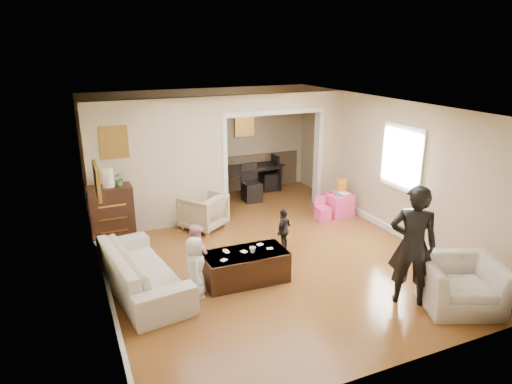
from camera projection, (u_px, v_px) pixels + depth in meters
name	position (u px, v px, depth m)	size (l,w,h in m)	color
floor	(260.00, 250.00, 8.26)	(7.00, 7.00, 0.00)	#965E26
partition_left	(160.00, 165.00, 8.91)	(2.75, 0.18, 2.60)	#BDAE8A
partition_right	(327.00, 148.00, 10.37)	(0.55, 0.18, 2.60)	#BDAE8A
partition_header	(274.00, 102.00, 9.50)	(2.22, 0.18, 0.35)	#BDAE8A
window_pane	(402.00, 158.00, 8.47)	(0.03, 0.95, 1.10)	white
framed_art_partition	(114.00, 142.00, 8.34)	(0.45, 0.03, 0.55)	brown
framed_art_sofa_wall	(97.00, 181.00, 6.15)	(0.03, 0.55, 0.40)	brown
framed_art_alcove	(244.00, 124.00, 11.15)	(0.45, 0.03, 0.55)	brown
sofa	(141.00, 269.00, 6.84)	(2.26, 0.88, 0.66)	beige
armchair_back	(203.00, 211.00, 9.15)	(0.77, 0.79, 0.72)	tan
armchair_front	(460.00, 284.00, 6.39)	(1.06, 0.93, 0.69)	beige
dresser	(112.00, 214.00, 8.46)	(0.79, 0.44, 1.09)	#32190F
table_lamp	(108.00, 177.00, 8.23)	(0.22, 0.22, 0.36)	#F0E5C3
potted_plant	(119.00, 178.00, 8.32)	(0.24, 0.21, 0.27)	#497936
coffee_table	(246.00, 266.00, 7.12)	(1.29, 0.65, 0.48)	#321C10
coffee_cup	(253.00, 250.00, 7.03)	(0.10, 0.10, 0.09)	silver
play_table	(338.00, 205.00, 9.88)	(0.50, 0.50, 0.48)	#FB4292
cereal_box	(342.00, 186.00, 9.89)	(0.20, 0.07, 0.30)	yellow
cyan_cup	(337.00, 194.00, 9.71)	(0.08, 0.08, 0.08)	teal
toy_block	(331.00, 192.00, 9.86)	(0.08, 0.06, 0.05)	red
play_bowl	(344.00, 194.00, 9.71)	(0.21, 0.21, 0.05)	white
dining_table	(242.00, 180.00, 11.30)	(1.98, 1.11, 0.70)	black
adult_person	(413.00, 245.00, 6.33)	(0.65, 0.43, 1.78)	black
child_kneel_a	(195.00, 267.00, 6.60)	(0.46, 0.30, 0.95)	silver
child_kneel_b	(197.00, 253.00, 7.05)	(0.46, 0.36, 0.95)	pink
child_toddler	(284.00, 230.00, 8.13)	(0.47, 0.19, 0.80)	black
craft_papers	(243.00, 251.00, 7.09)	(0.92, 0.42, 0.00)	white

